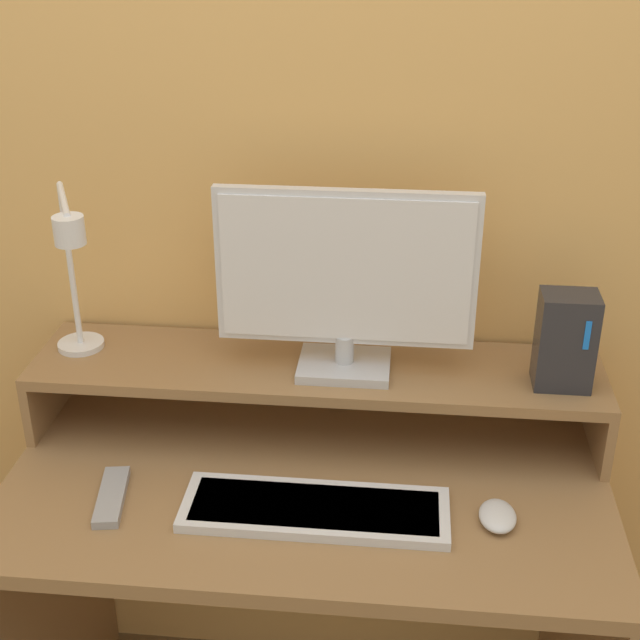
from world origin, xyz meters
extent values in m
cube|color=#E5AD60|center=(0.00, 0.64, 1.25)|extent=(6.00, 0.05, 2.50)
cube|color=olive|center=(0.00, 0.30, 0.74)|extent=(1.12, 0.61, 0.03)
cube|color=olive|center=(-0.55, 0.30, 0.36)|extent=(0.03, 0.61, 0.73)
cube|color=olive|center=(-0.55, 0.48, 0.82)|extent=(0.02, 0.25, 0.13)
cube|color=olive|center=(0.55, 0.48, 0.82)|extent=(0.02, 0.25, 0.13)
cube|color=olive|center=(0.00, 0.48, 0.90)|extent=(1.12, 0.25, 0.02)
cube|color=#BCBCC1|center=(0.06, 0.46, 0.92)|extent=(0.18, 0.14, 0.02)
cylinder|color=#BCBCC1|center=(0.06, 0.46, 0.95)|extent=(0.04, 0.04, 0.05)
cube|color=silver|center=(0.06, 0.47, 1.12)|extent=(0.49, 0.02, 0.30)
cube|color=silver|center=(0.06, 0.46, 1.12)|extent=(0.46, 0.01, 0.28)
cylinder|color=silver|center=(-0.48, 0.50, 0.91)|extent=(0.09, 0.09, 0.01)
cylinder|color=silver|center=(-0.48, 0.50, 1.09)|extent=(0.01, 0.01, 0.33)
cylinder|color=silver|center=(-0.44, 0.42, 1.25)|extent=(0.09, 0.18, 0.01)
cylinder|color=silver|center=(-0.41, 0.33, 1.23)|extent=(0.05, 0.05, 0.05)
cube|color=#28282D|center=(0.47, 0.45, 1.00)|extent=(0.10, 0.08, 0.19)
cube|color=#1972F2|center=(0.49, 0.41, 1.03)|extent=(0.01, 0.00, 0.06)
cube|color=silver|center=(0.03, 0.21, 0.77)|extent=(0.47, 0.15, 0.02)
cube|color=#AFAFB3|center=(0.03, 0.21, 0.77)|extent=(0.43, 0.12, 0.01)
ellipsoid|color=silver|center=(0.34, 0.22, 0.77)|extent=(0.06, 0.09, 0.03)
cube|color=#99999E|center=(-0.34, 0.21, 0.77)|extent=(0.07, 0.17, 0.02)
camera|label=1|loc=(0.16, -1.04, 1.76)|focal=50.00mm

